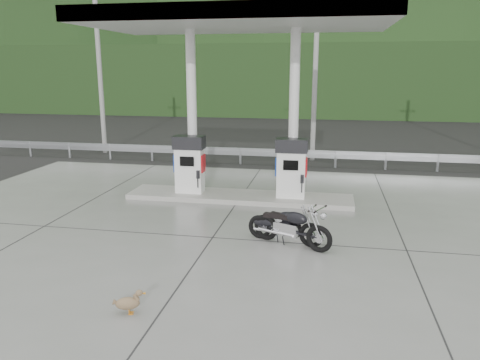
% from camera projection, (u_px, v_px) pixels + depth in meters
% --- Properties ---
extents(ground, '(160.00, 160.00, 0.00)m').
position_uv_depth(ground, '(222.00, 225.00, 12.28)').
color(ground, black).
rests_on(ground, ground).
extents(forecourt_apron, '(18.00, 14.00, 0.02)m').
position_uv_depth(forecourt_apron, '(222.00, 225.00, 12.28)').
color(forecourt_apron, slate).
rests_on(forecourt_apron, ground).
extents(pump_island, '(7.00, 1.40, 0.15)m').
position_uv_depth(pump_island, '(239.00, 197.00, 14.65)').
color(pump_island, gray).
rests_on(pump_island, forecourt_apron).
extents(gas_pump_left, '(0.95, 0.55, 1.80)m').
position_uv_depth(gas_pump_left, '(190.00, 164.00, 14.71)').
color(gas_pump_left, white).
rests_on(gas_pump_left, pump_island).
extents(gas_pump_right, '(0.95, 0.55, 1.80)m').
position_uv_depth(gas_pump_right, '(291.00, 168.00, 14.14)').
color(gas_pump_right, white).
rests_on(gas_pump_right, pump_island).
extents(canopy_column_left, '(0.30, 0.30, 5.00)m').
position_uv_depth(canopy_column_left, '(192.00, 112.00, 14.72)').
color(canopy_column_left, white).
rests_on(canopy_column_left, pump_island).
extents(canopy_column_right, '(0.30, 0.30, 5.00)m').
position_uv_depth(canopy_column_right, '(294.00, 114.00, 14.15)').
color(canopy_column_right, white).
rests_on(canopy_column_right, pump_island).
extents(canopy_roof, '(8.50, 5.00, 0.40)m').
position_uv_depth(canopy_roof, '(239.00, 20.00, 13.43)').
color(canopy_roof, silver).
rests_on(canopy_roof, canopy_column_left).
extents(guardrail, '(26.00, 0.16, 1.42)m').
position_uv_depth(guardrail, '(264.00, 149.00, 19.77)').
color(guardrail, gray).
rests_on(guardrail, ground).
extents(road, '(60.00, 7.00, 0.01)m').
position_uv_depth(road, '(273.00, 151.00, 23.28)').
color(road, black).
rests_on(road, ground).
extents(utility_pole_a, '(0.22, 0.22, 8.00)m').
position_uv_depth(utility_pole_a, '(100.00, 69.00, 21.87)').
color(utility_pole_a, gray).
rests_on(utility_pole_a, ground).
extents(utility_pole_b, '(0.22, 0.22, 8.00)m').
position_uv_depth(utility_pole_b, '(315.00, 69.00, 20.07)').
color(utility_pole_b, gray).
rests_on(utility_pole_b, ground).
extents(tree_band, '(80.00, 6.00, 6.00)m').
position_uv_depth(tree_band, '(299.00, 81.00, 40.26)').
color(tree_band, black).
rests_on(tree_band, ground).
extents(forested_hills, '(100.00, 40.00, 140.00)m').
position_uv_depth(forested_hills, '(311.00, 96.00, 69.63)').
color(forested_hills, black).
rests_on(forested_hills, ground).
extents(motorcycle_left, '(1.83, 1.00, 0.83)m').
position_uv_depth(motorcycle_left, '(285.00, 226.00, 10.92)').
color(motorcycle_left, black).
rests_on(motorcycle_left, forecourt_apron).
extents(motorcycle_right, '(1.96, 1.30, 0.89)m').
position_uv_depth(motorcycle_right, '(292.00, 227.00, 10.72)').
color(motorcycle_right, black).
rests_on(motorcycle_right, forecourt_apron).
extents(duck, '(0.51, 0.29, 0.36)m').
position_uv_depth(duck, '(128.00, 304.00, 7.78)').
color(duck, brown).
rests_on(duck, forecourt_apron).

